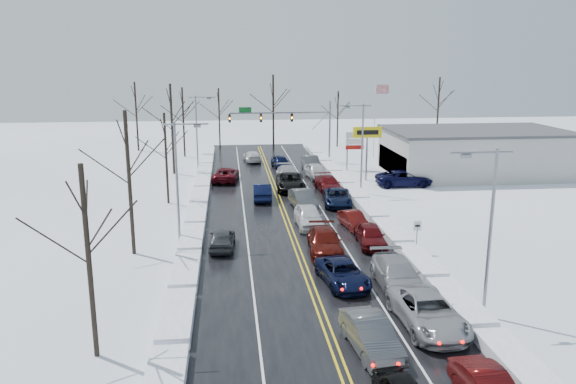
{
  "coord_description": "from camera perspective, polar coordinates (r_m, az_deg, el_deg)",
  "views": [
    {
      "loc": [
        -4.74,
        -44.17,
        13.34
      ],
      "look_at": [
        0.1,
        0.9,
        2.5
      ],
      "focal_mm": 35.0,
      "sensor_mm": 36.0,
      "label": 1
    }
  ],
  "objects": [
    {
      "name": "queued_car_11",
      "position": [
        34.54,
        11.0,
        -9.53
      ],
      "size": [
        2.44,
        5.87,
        1.69
      ],
      "primitive_type": "imported",
      "rotation": [
        0.0,
        0.0,
        -0.01
      ],
      "color": "gray",
      "rests_on": "ground"
    },
    {
      "name": "snow_bank_right",
      "position": [
        49.62,
        8.51,
        -2.3
      ],
      "size": [
        1.67,
        72.0,
        0.63
      ],
      "primitive_type": "cube",
      "color": "white",
      "rests_on": "ground"
    },
    {
      "name": "tires_plus_sign",
      "position": [
        62.63,
        8.05,
        5.66
      ],
      "size": [
        3.2,
        0.34,
        6.0
      ],
      "color": "slate",
      "rests_on": "ground"
    },
    {
      "name": "streetlight_se",
      "position": [
        30.32,
        19.62,
        -2.72
      ],
      "size": [
        3.2,
        0.25,
        9.0
      ],
      "color": "slate",
      "rests_on": "ground"
    },
    {
      "name": "tree_far_a",
      "position": [
        85.45,
        -15.22,
        8.72
      ],
      "size": [
        4.0,
        4.0,
        10.0
      ],
      "color": "#2D231C",
      "rests_on": "ground"
    },
    {
      "name": "used_vehicles_sign",
      "position": [
        68.64,
        6.79,
        4.96
      ],
      "size": [
        2.2,
        0.22,
        4.65
      ],
      "color": "slate",
      "rests_on": "ground"
    },
    {
      "name": "queued_car_17",
      "position": [
        68.74,
        2.33,
        2.25
      ],
      "size": [
        1.9,
        5.18,
        1.69
      ],
      "primitive_type": "imported",
      "rotation": [
        0.0,
        0.0,
        0.02
      ],
      "color": "#3E4043",
      "rests_on": "ground"
    },
    {
      "name": "tree_left_e",
      "position": [
        78.69,
        -10.64,
        8.34
      ],
      "size": [
        3.8,
        3.8,
        9.5
      ],
      "color": "#2D231C",
      "rests_on": "ground"
    },
    {
      "name": "queued_car_13",
      "position": [
        45.57,
        6.65,
        -3.67
      ],
      "size": [
        1.95,
        4.24,
        1.35
      ],
      "primitive_type": "imported",
      "rotation": [
        0.0,
        0.0,
        0.13
      ],
      "color": "#4F0C0A",
      "rests_on": "ground"
    },
    {
      "name": "oncoming_car_1",
      "position": [
        62.84,
        -6.31,
        1.11
      ],
      "size": [
        3.22,
        5.88,
        1.56
      ],
      "primitive_type": "imported",
      "rotation": [
        0.0,
        0.0,
        3.02
      ],
      "color": "#540B13",
      "rests_on": "ground"
    },
    {
      "name": "ground",
      "position": [
        46.39,
        -0.0,
        -3.27
      ],
      "size": [
        160.0,
        160.0,
        0.0
      ],
      "primitive_type": "plane",
      "color": "white",
      "rests_on": "ground"
    },
    {
      "name": "parked_car_0",
      "position": [
        61.35,
        11.68,
        0.61
      ],
      "size": [
        6.08,
        2.88,
        1.68
      ],
      "primitive_type": "imported",
      "rotation": [
        0.0,
        0.0,
        1.55
      ],
      "color": "black",
      "rests_on": "ground"
    },
    {
      "name": "tree_far_c",
      "position": [
        83.64,
        -1.51,
        9.57
      ],
      "size": [
        4.4,
        4.4,
        11.0
      ],
      "color": "#2D231C",
      "rests_on": "ground"
    },
    {
      "name": "queued_car_12",
      "position": [
        41.58,
        8.37,
        -5.41
      ],
      "size": [
        2.12,
        4.69,
        1.56
      ],
      "primitive_type": "imported",
      "rotation": [
        0.0,
        0.0,
        -0.06
      ],
      "color": "#4C0A0C",
      "rests_on": "ground"
    },
    {
      "name": "speed_limit_sign",
      "position": [
        40.16,
        12.99,
        -3.86
      ],
      "size": [
        0.55,
        0.09,
        2.35
      ],
      "color": "slate",
      "rests_on": "ground"
    },
    {
      "name": "streetlight_ne",
      "position": [
        56.3,
        7.36,
        5.14
      ],
      "size": [
        3.2,
        0.25,
        9.0
      ],
      "color": "slate",
      "rests_on": "ground"
    },
    {
      "name": "queued_car_6",
      "position": [
        58.32,
        0.24,
        0.23
      ],
      "size": [
        3.2,
        6.32,
        1.71
      ],
      "primitive_type": "imported",
      "rotation": [
        0.0,
        0.0,
        -0.06
      ],
      "color": "black",
      "rests_on": "ground"
    },
    {
      "name": "queued_car_2",
      "position": [
        34.62,
        5.55,
        -9.28
      ],
      "size": [
        2.99,
        5.33,
        1.41
      ],
      "primitive_type": "imported",
      "rotation": [
        0.0,
        0.0,
        0.13
      ],
      "color": "black",
      "rests_on": "ground"
    },
    {
      "name": "tree_far_b",
      "position": [
        85.47,
        -7.03,
        8.62
      ],
      "size": [
        3.6,
        3.6,
        9.0
      ],
      "color": "#2D231C",
      "rests_on": "ground"
    },
    {
      "name": "snow_bank_left",
      "position": [
        48.15,
        -9.3,
        -2.82
      ],
      "size": [
        1.67,
        72.0,
        0.63
      ],
      "primitive_type": "cube",
      "color": "white",
      "rests_on": "ground"
    },
    {
      "name": "traffic_signal_mast",
      "position": [
        73.05,
        0.35,
        7.27
      ],
      "size": [
        13.28,
        0.39,
        8.0
      ],
      "color": "slate",
      "rests_on": "ground"
    },
    {
      "name": "oncoming_car_2",
      "position": [
        74.48,
        -3.67,
        3.1
      ],
      "size": [
        2.49,
        5.03,
        1.41
      ],
      "primitive_type": "imported",
      "rotation": [
        0.0,
        0.0,
        3.25
      ],
      "color": "silver",
      "rests_on": "ground"
    },
    {
      "name": "streetlight_sw",
      "position": [
        41.12,
        -10.98,
        1.94
      ],
      "size": [
        3.2,
        0.25,
        9.0
      ],
      "color": "slate",
      "rests_on": "ground"
    },
    {
      "name": "queued_car_14",
      "position": [
        52.51,
        5.03,
        -1.32
      ],
      "size": [
        3.13,
        5.62,
        1.49
      ],
      "primitive_type": "imported",
      "rotation": [
        0.0,
        0.0,
        -0.13
      ],
      "color": "black",
      "rests_on": "ground"
    },
    {
      "name": "tree_far_d",
      "position": [
        86.63,
        5.09,
        8.5
      ],
      "size": [
        3.4,
        3.4,
        8.5
      ],
      "color": "#2D231C",
      "rests_on": "ground"
    },
    {
      "name": "queued_car_7",
      "position": [
        62.15,
        -0.02,
        1.06
      ],
      "size": [
        2.38,
        5.82,
        1.69
      ],
      "primitive_type": "imported",
      "rotation": [
        0.0,
        0.0,
        -0.0
      ],
      "color": "#A4A7AC",
      "rests_on": "ground"
    },
    {
      "name": "road_surface",
      "position": [
        48.29,
        -0.26,
        -2.58
      ],
      "size": [
        14.0,
        84.0,
        0.01
      ],
      "primitive_type": "cube",
      "color": "black",
      "rests_on": "ground"
    },
    {
      "name": "queued_car_16",
      "position": [
        64.03,
        2.85,
        1.41
      ],
      "size": [
        2.57,
        5.13,
        1.68
      ],
      "primitive_type": "imported",
      "rotation": [
        0.0,
        0.0,
        0.12
      ],
      "color": "silver",
      "rests_on": "ground"
    },
    {
      "name": "flagpole",
      "position": [
        77.16,
        8.94,
        7.77
      ],
      "size": [
        1.87,
        1.2,
        10.0
      ],
      "color": "silver",
      "rests_on": "ground"
    },
    {
      "name": "queued_car_3",
      "position": [
        39.85,
        3.73,
        -6.14
      ],
      "size": [
        2.64,
        5.69,
        1.61
      ],
      "primitive_type": "imported",
      "rotation": [
        0.0,
        0.0,
        -0.07
      ],
      "color": "#4A0F09",
      "rests_on": "ground"
    },
    {
      "name": "parked_car_2",
      "position": [
        70.34,
        10.37,
        2.3
      ],
      "size": [
        2.04,
        4.25,
        1.4
      ],
      "primitive_type": "imported",
      "rotation": [
        0.0,
        0.0,
        3.05
      ],
      "color": "black",
      "rests_on": "ground"
    },
    {
      "name": "tree_left_d",
      "position": [
        66.76,
        -11.77,
        8.01
      ],
      "size": [
        4.2,
        4.2,
        10.5
      ],
      "color": "#2D231C",
      "rests_on": "ground"
    },
    {
      "name": "tree_left_a",
      "position": [
        25.95,
        -19.86,
        -3.15
      ],
      "size": [
        3.6,
        3.6,
        9.0
      ],
      "color": "#2D231C",
      "rests_on": "ground"
    },
    {
      "name": "queued_car_1",
      "position": [
        27.55,
        8.37,
        -15.67
      ],
      "size": [
        2.21,
        5.03,
        1.61
      ],
      "primitive_type": "imported",
      "rotation": [
        0.0,
        0.0,
        0.11
      ],
      "color": "#45484B",
      "rests_on": "ground"
    },
    {
      "name": "queued_car_8",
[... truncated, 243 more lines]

